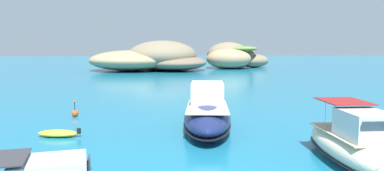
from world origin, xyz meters
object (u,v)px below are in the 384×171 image
object	(u,v)px
islet_small	(234,57)
motorboat_cream	(359,148)
islet_large	(158,59)
dinghy_tender	(58,133)
motorboat_navy	(207,113)
channel_buoy	(75,113)

from	to	relation	value
islet_small	motorboat_cream	size ratio (longest dim) A/B	2.21
islet_large	dinghy_tender	bearing A→B (deg)	-95.27
motorboat_navy	channel_buoy	xyz separation A→B (m)	(-10.42, 5.28, -0.75)
motorboat_navy	motorboat_cream	size ratio (longest dim) A/B	1.18
islet_small	motorboat_navy	bearing A→B (deg)	-102.74
islet_small	dinghy_tender	world-z (taller)	islet_small
islet_large	motorboat_navy	world-z (taller)	islet_large
islet_small	islet_large	bearing A→B (deg)	-158.91
islet_large	motorboat_navy	size ratio (longest dim) A/B	2.84
islet_large	dinghy_tender	world-z (taller)	islet_large
motorboat_cream	dinghy_tender	bearing A→B (deg)	155.59
dinghy_tender	islet_small	bearing A→B (deg)	70.37
islet_large	dinghy_tender	size ratio (longest dim) A/B	11.29
islet_small	channel_buoy	world-z (taller)	islet_small
islet_large	channel_buoy	xyz separation A→B (m)	(-6.53, -58.96, -2.40)
islet_small	channel_buoy	bearing A→B (deg)	-111.81
motorboat_navy	islet_small	bearing A→B (deg)	77.26
motorboat_navy	dinghy_tender	world-z (taller)	motorboat_navy
islet_small	channel_buoy	distance (m)	71.94
motorboat_cream	dinghy_tender	size ratio (longest dim) A/B	3.36
motorboat_navy	islet_large	bearing A→B (deg)	93.47
islet_small	dinghy_tender	size ratio (longest dim) A/B	7.43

